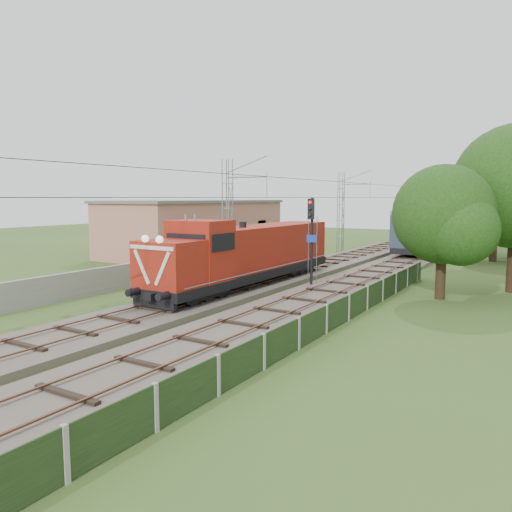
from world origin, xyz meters
The scene contains 12 objects.
ground centered at (0.00, 0.00, 0.00)m, with size 140.00×140.00×0.00m, color #39521E.
track_main centered at (0.00, 7.00, 0.18)m, with size 4.20×70.00×0.45m.
track_side centered at (5.00, 20.00, 0.18)m, with size 4.20×80.00×0.45m.
catenary centered at (-2.95, 12.00, 4.05)m, with size 3.31×70.00×8.00m.
boundary_wall centered at (-6.50, 12.00, 0.75)m, with size 0.25×40.00×1.50m, color #9E9E99.
station_building centered at (-15.00, 24.00, 2.63)m, with size 8.40×20.40×5.22m.
fence centered at (8.00, 3.00, 0.60)m, with size 0.12×32.00×1.20m.
locomotive centered at (0.00, 9.67, 2.19)m, with size 2.92×16.66×4.23m.
coach_rake centered at (5.00, 62.88, 2.63)m, with size 3.20×71.45×3.70m.
signal_post centered at (3.29, 11.59, 3.77)m, with size 0.60×0.47×5.49m.
tree_a centered at (10.56, 12.74, 4.54)m, with size 5.61×5.35×7.28m.
tree_c centered at (11.18, 31.89, 5.43)m, with size 6.72×6.40×8.72m.
Camera 1 is at (15.83, -15.33, 5.50)m, focal length 35.00 mm.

